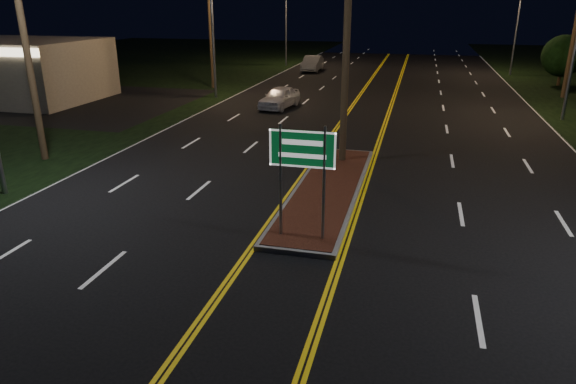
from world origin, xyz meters
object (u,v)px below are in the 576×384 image
(median_island, at_px, (327,189))
(car_far, at_px, (312,62))
(streetlight_left_far, at_px, (290,9))
(car_near, at_px, (279,96))
(shrub_far, at_px, (563,56))
(streetlight_left_mid, at_px, (217,13))
(streetlight_right_far, at_px, (515,10))
(streetlight_right_mid, at_px, (574,16))
(highway_sign, at_px, (302,160))

(median_island, relative_size, car_far, 2.02)
(streetlight_left_far, bearing_deg, car_near, -77.59)
(streetlight_left_far, bearing_deg, shrub_far, -18.14)
(median_island, xyz_separation_m, streetlight_left_mid, (-10.61, 17.00, 5.57))
(streetlight_right_far, height_order, car_far, streetlight_right_far)
(car_far, bearing_deg, car_near, -85.59)
(median_island, height_order, streetlight_right_mid, streetlight_right_mid)
(median_island, xyz_separation_m, streetlight_left_far, (-10.61, 37.00, 5.57))
(median_island, height_order, car_far, car_far)
(highway_sign, xyz_separation_m, streetlight_left_mid, (-10.61, 21.20, 3.25))
(streetlight_left_far, xyz_separation_m, streetlight_right_mid, (21.23, -22.00, 0.00))
(median_island, height_order, streetlight_right_far, streetlight_right_far)
(streetlight_left_mid, relative_size, shrub_far, 2.27)
(streetlight_right_mid, relative_size, car_far, 1.78)
(streetlight_left_mid, distance_m, streetlight_right_mid, 21.32)
(shrub_far, bearing_deg, streetlight_left_far, 161.86)
(streetlight_left_mid, relative_size, streetlight_right_far, 1.00)
(highway_sign, xyz_separation_m, streetlight_right_far, (10.61, 39.20, 3.25))
(shrub_far, bearing_deg, highway_sign, -112.57)
(streetlight_right_mid, height_order, shrub_far, streetlight_right_mid)
(highway_sign, relative_size, streetlight_left_far, 0.36)
(car_near, bearing_deg, streetlight_right_far, 60.45)
(car_near, bearing_deg, streetlight_right_mid, 10.71)
(streetlight_left_mid, bearing_deg, streetlight_right_far, 40.30)
(streetlight_left_mid, bearing_deg, shrub_far, 26.18)
(streetlight_left_far, distance_m, car_far, 6.96)
(streetlight_right_far, relative_size, shrub_far, 2.27)
(highway_sign, bearing_deg, streetlight_right_mid, 61.07)
(streetlight_right_mid, distance_m, streetlight_right_far, 20.00)
(median_island, relative_size, car_near, 2.19)
(median_island, distance_m, car_far, 33.98)
(shrub_far, distance_m, car_near, 24.33)
(streetlight_right_mid, xyz_separation_m, shrub_far, (3.19, 14.00, -3.32))
(streetlight_left_far, height_order, shrub_far, streetlight_left_far)
(highway_sign, height_order, car_far, highway_sign)
(highway_sign, xyz_separation_m, streetlight_left_far, (-10.61, 41.20, 3.25))
(streetlight_left_mid, height_order, car_far, streetlight_left_mid)
(streetlight_left_mid, xyz_separation_m, car_near, (4.96, -2.53, -4.88))
(car_far, bearing_deg, streetlight_right_mid, -46.10)
(streetlight_left_mid, bearing_deg, median_island, -58.02)
(highway_sign, xyz_separation_m, streetlight_right_mid, (10.61, 19.20, 3.25))
(car_near, distance_m, car_far, 18.77)
(streetlight_right_mid, bearing_deg, streetlight_right_far, 90.00)
(median_island, bearing_deg, car_near, 111.35)
(highway_sign, relative_size, shrub_far, 0.81)
(highway_sign, height_order, car_near, highway_sign)
(car_far, bearing_deg, streetlight_right_far, 5.03)
(streetlight_left_mid, bearing_deg, car_far, 78.63)
(median_island, xyz_separation_m, streetlight_right_far, (10.61, 35.00, 5.57))
(streetlight_left_far, distance_m, streetlight_right_far, 21.32)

